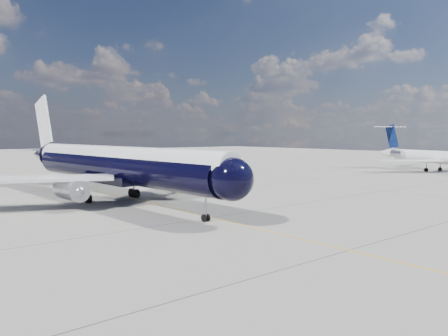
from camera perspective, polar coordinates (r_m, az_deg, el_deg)
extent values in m
plane|color=gray|center=(57.96, -13.93, -3.41)|extent=(320.00, 320.00, 0.00)
cube|color=#E7A70C|center=(53.54, -11.59, -4.00)|extent=(0.16, 160.00, 0.01)
cylinder|color=black|center=(51.84, -13.85, 0.20)|extent=(5.49, 36.89, 3.67)
sphere|color=black|center=(36.14, 1.04, -1.48)|extent=(3.85, 3.85, 3.67)
cone|color=black|center=(72.55, -22.52, 1.62)|extent=(4.00, 6.94, 3.67)
cylinder|color=white|center=(51.78, -13.87, 1.21)|extent=(4.77, 38.78, 2.87)
cube|color=black|center=(35.95, 1.26, -0.66)|extent=(2.38, 1.27, 0.53)
cube|color=white|center=(49.28, -25.07, -1.33)|extent=(18.86, 12.27, 0.31)
cube|color=white|center=(58.61, -5.78, -0.07)|extent=(18.42, 13.67, 0.31)
cube|color=black|center=(51.96, -13.82, -1.29)|extent=(4.53, 9.86, 0.97)
cylinder|color=#B9B9C1|center=(47.57, -19.34, -2.70)|extent=(2.38, 4.55, 2.17)
cylinder|color=#B9B9C1|center=(53.72, -6.92, -1.69)|extent=(2.38, 4.55, 2.17)
sphere|color=gray|center=(45.72, -18.34, -2.95)|extent=(1.12, 1.12, 1.06)
sphere|color=gray|center=(52.09, -5.62, -1.87)|extent=(1.12, 1.12, 1.06)
cube|color=white|center=(47.66, -19.46, -1.81)|extent=(0.37, 3.10, 1.06)
cube|color=white|center=(53.80, -7.05, -0.90)|extent=(0.37, 3.10, 1.06)
cube|color=white|center=(72.05, -22.50, 5.53)|extent=(0.61, 6.14, 8.25)
cube|color=white|center=(72.52, -22.53, 2.23)|extent=(12.71, 3.71, 0.21)
cylinder|color=gray|center=(39.03, -2.40, -5.26)|extent=(0.18, 0.18, 2.03)
cylinder|color=black|center=(39.06, -2.62, -6.55)|extent=(0.21, 0.68, 0.68)
cylinder|color=black|center=(39.31, -2.18, -6.48)|extent=(0.21, 0.68, 0.68)
cylinder|color=gray|center=(52.02, -17.56, -2.92)|extent=(0.26, 0.26, 1.84)
cylinder|color=gray|center=(54.89, -11.69, -2.43)|extent=(0.26, 0.26, 1.84)
cylinder|color=black|center=(51.64, -17.29, -3.83)|extent=(0.49, 1.08, 1.06)
cylinder|color=black|center=(52.60, -17.79, -3.70)|extent=(0.49, 1.08, 1.06)
cylinder|color=black|center=(54.53, -11.39, -3.29)|extent=(0.49, 1.08, 1.06)
cylinder|color=black|center=(55.44, -11.96, -3.17)|extent=(0.49, 1.08, 1.06)
cylinder|color=white|center=(100.13, 26.12, 1.28)|extent=(8.74, 21.50, 2.66)
cone|color=white|center=(109.96, 20.50, 1.90)|extent=(3.95, 5.47, 2.66)
cube|color=white|center=(95.74, 22.96, 0.91)|extent=(10.96, 10.88, 0.22)
cylinder|color=#B9B9C1|center=(104.64, 21.72, 1.75)|extent=(2.32, 3.44, 1.48)
cylinder|color=#B9B9C1|center=(107.59, 23.28, 1.77)|extent=(2.32, 3.44, 1.48)
cube|color=white|center=(104.99, 21.91, 1.76)|extent=(1.39, 1.79, 0.18)
cube|color=white|center=(107.23, 23.10, 1.77)|extent=(1.39, 1.79, 0.18)
cube|color=#091844|center=(108.81, 21.09, 3.81)|extent=(1.41, 4.03, 6.03)
cube|color=white|center=(109.24, 20.91, 5.05)|extent=(8.10, 4.14, 0.16)
cylinder|color=gray|center=(99.43, 24.91, 0.08)|extent=(0.24, 0.24, 1.67)
cylinder|color=gray|center=(102.38, 26.38, 0.15)|extent=(0.24, 0.24, 1.67)
cylinder|color=black|center=(99.46, 24.90, -0.22)|extent=(0.54, 0.88, 0.83)
cylinder|color=black|center=(102.41, 26.37, -0.14)|extent=(0.54, 0.88, 0.83)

